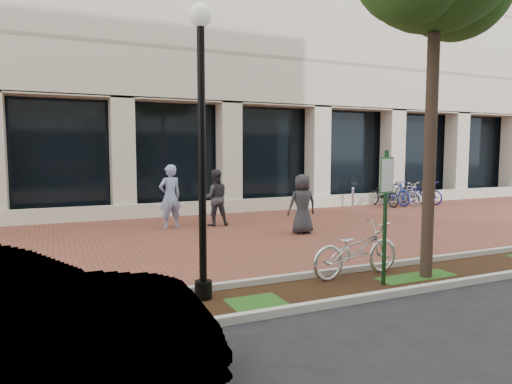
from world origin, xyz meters
name	(u,v)px	position (x,y,z in m)	size (l,w,h in m)	color
ground	(224,237)	(0.00, 0.00, 0.00)	(120.00, 120.00, 0.00)	black
brick_plaza	(224,237)	(0.00, 0.00, 0.01)	(40.00, 9.00, 0.01)	brown
planting_strip	(330,289)	(0.00, -5.25, 0.01)	(40.00, 1.50, 0.01)	black
curb_plaza_side	(308,275)	(0.00, -4.50, 0.06)	(40.00, 0.12, 0.12)	#ADADA3
curb_street_side	(357,299)	(0.00, -6.00, 0.06)	(40.00, 0.12, 0.12)	#ADADA3
parking_sign	(386,200)	(0.97, -5.46, 1.51)	(0.34, 0.07, 2.37)	#123217
lamppost	(202,137)	(-2.14, -4.86, 2.58)	(0.36, 0.36, 4.59)	black
locked_bicycle	(356,249)	(0.88, -4.76, 0.52)	(0.69, 1.97, 1.03)	silver
pedestrian_left	(170,197)	(-1.02, 2.01, 0.97)	(0.71, 0.47, 1.95)	#7F92BD
pedestrian_mid	(215,198)	(0.38, 1.87, 0.89)	(0.86, 0.67, 1.78)	#2C2B30
pedestrian_right	(302,204)	(2.19, -0.47, 0.85)	(0.83, 0.54, 1.70)	#27282C
bollard	(353,197)	(7.19, 4.00, 0.43)	(0.12, 0.12, 0.85)	silver
bike_rack_cluster	(404,193)	(9.71, 3.76, 0.53)	(3.07, 2.03, 1.13)	black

